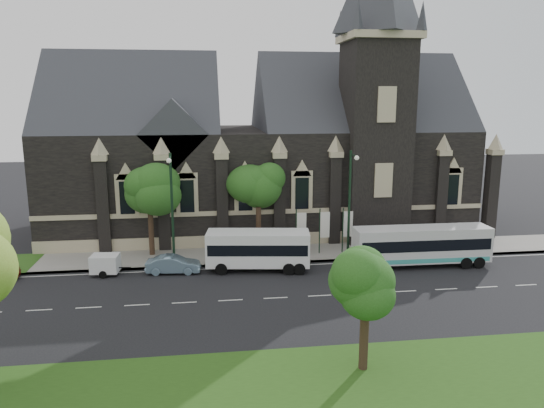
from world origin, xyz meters
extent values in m
plane|color=black|center=(0.00, 0.00, 0.00)|extent=(160.00, 160.00, 0.00)
cube|color=gray|center=(0.00, 9.50, 0.07)|extent=(80.00, 5.00, 0.15)
cube|color=black|center=(4.00, 19.50, 5.00)|extent=(40.00, 15.00, 10.00)
cube|color=#303238|center=(-8.00, 19.50, 10.00)|extent=(16.00, 15.00, 15.00)
cube|color=#303238|center=(14.00, 19.50, 10.00)|extent=(20.00, 15.00, 15.00)
cube|color=#303238|center=(-4.00, 15.00, 10.00)|extent=(6.00, 6.00, 6.00)
cube|color=black|center=(14.00, 13.50, 9.00)|extent=(5.50, 5.50, 18.00)
cube|color=tan|center=(14.00, 13.50, 18.20)|extent=(6.20, 6.20, 0.60)
cube|color=tan|center=(4.00, 11.96, 3.20)|extent=(40.00, 0.22, 0.40)
cube|color=tan|center=(4.00, 11.96, 0.60)|extent=(40.00, 0.25, 1.20)
cube|color=black|center=(2.00, 11.82, 4.80)|extent=(1.20, 0.12, 2.80)
cylinder|color=black|center=(6.00, -9.50, 1.54)|extent=(0.44, 0.44, 3.08)
sphere|color=#245119|center=(6.00, -9.50, 4.48)|extent=(3.20, 3.20, 3.20)
sphere|color=#245119|center=(6.60, -8.90, 5.08)|extent=(2.40, 2.40, 2.40)
cylinder|color=black|center=(3.00, 10.50, 1.98)|extent=(0.44, 0.44, 3.96)
sphere|color=#245119|center=(3.00, 10.50, 5.64)|extent=(3.84, 3.84, 3.84)
sphere|color=#245119|center=(3.72, 11.22, 6.36)|extent=(2.88, 2.88, 2.88)
cylinder|color=black|center=(-6.00, 10.50, 1.98)|extent=(0.44, 0.44, 3.96)
sphere|color=#245119|center=(-6.00, 10.50, 5.57)|extent=(3.68, 3.68, 3.68)
sphere|color=#245119|center=(-5.31, 11.19, 6.26)|extent=(2.76, 2.76, 2.76)
cylinder|color=black|center=(10.00, 7.30, 4.50)|extent=(0.20, 0.20, 9.00)
cylinder|color=black|center=(10.00, 6.50, 8.70)|extent=(0.10, 1.60, 0.10)
sphere|color=silver|center=(10.00, 5.70, 8.60)|extent=(0.36, 0.36, 0.36)
cylinder|color=black|center=(-4.00, 7.30, 4.50)|extent=(0.20, 0.20, 9.00)
cylinder|color=black|center=(-4.00, 6.50, 8.70)|extent=(0.10, 1.60, 0.10)
sphere|color=silver|center=(-4.00, 5.70, 8.60)|extent=(0.36, 0.36, 0.36)
cylinder|color=black|center=(6.00, 9.00, 2.00)|extent=(0.10, 0.10, 4.00)
cube|color=white|center=(6.45, 9.00, 2.60)|extent=(0.80, 0.04, 2.20)
cylinder|color=black|center=(8.00, 9.00, 2.00)|extent=(0.10, 0.10, 4.00)
cube|color=white|center=(8.45, 9.00, 2.60)|extent=(0.80, 0.04, 2.20)
cylinder|color=black|center=(10.00, 9.00, 2.00)|extent=(0.10, 0.10, 4.00)
cube|color=white|center=(10.45, 9.00, 2.60)|extent=(0.80, 0.04, 2.20)
cube|color=silver|center=(15.30, 5.08, 1.79)|extent=(10.77, 2.36, 2.68)
cube|color=black|center=(15.30, 5.08, 1.94)|extent=(10.34, 2.40, 0.88)
cube|color=teal|center=(15.30, 5.08, 0.75)|extent=(10.34, 2.39, 0.35)
cylinder|color=black|center=(11.53, 4.00, 0.45)|extent=(0.90, 0.29, 0.90)
cylinder|color=black|center=(11.56, 6.24, 0.45)|extent=(0.90, 0.29, 0.90)
cylinder|color=black|center=(18.52, 3.92, 0.45)|extent=(0.90, 0.29, 0.90)
cylinder|color=black|center=(18.54, 6.16, 0.45)|extent=(0.90, 0.29, 0.90)
cylinder|color=black|center=(19.59, 3.91, 0.45)|extent=(0.90, 0.29, 0.90)
cylinder|color=black|center=(19.62, 6.15, 0.45)|extent=(0.90, 0.29, 0.90)
cube|color=white|center=(2.46, 5.89, 1.74)|extent=(8.09, 3.48, 2.57)
cube|color=black|center=(2.46, 5.89, 1.87)|extent=(7.78, 3.47, 0.85)
cylinder|color=black|center=(-0.42, 5.03, 0.45)|extent=(0.93, 0.40, 0.90)
cylinder|color=black|center=(-0.10, 7.47, 0.45)|extent=(0.93, 0.40, 0.90)
cylinder|color=black|center=(4.62, 4.35, 0.45)|extent=(0.93, 0.40, 0.90)
cylinder|color=black|center=(4.95, 6.79, 0.45)|extent=(0.93, 0.40, 0.90)
cylinder|color=black|center=(5.40, 4.25, 0.45)|extent=(0.93, 0.40, 0.90)
cylinder|color=black|center=(5.72, 6.69, 0.45)|extent=(0.93, 0.40, 0.90)
cube|color=white|center=(-9.03, 6.20, 0.90)|extent=(2.13, 1.68, 1.30)
cylinder|color=black|center=(-9.10, 5.45, 0.28)|extent=(0.58, 0.25, 0.56)
cylinder|color=black|center=(-8.96, 6.95, 0.28)|extent=(0.58, 0.25, 0.56)
cylinder|color=black|center=(-7.74, 6.08, 0.55)|extent=(1.20, 0.19, 0.08)
imported|color=#7493A8|center=(-4.00, 5.97, 0.67)|extent=(4.18, 1.75, 1.35)
camera|label=1|loc=(-1.49, -31.70, 13.06)|focal=33.79mm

